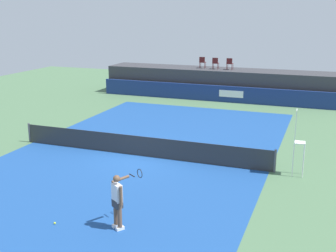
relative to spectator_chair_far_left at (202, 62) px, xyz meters
name	(u,v)px	position (x,y,z in m)	size (l,w,h in m)	color
ground_plane	(163,138)	(1.41, -12.27, -2.69)	(48.00, 48.00, 0.00)	#4C704C
court_inner	(140,156)	(1.41, -15.27, -2.69)	(12.00, 22.00, 0.00)	#1C478C
sponsor_wall	(214,93)	(1.42, -1.77, -2.09)	(18.00, 0.22, 1.20)	navy
spectator_platform	(219,83)	(1.41, 0.03, -1.59)	(18.00, 2.80, 2.20)	#38383D
spectator_chair_far_left	(202,62)	(0.00, 0.00, 0.00)	(0.46, 0.46, 0.89)	#561919
spectator_chair_left	(215,63)	(1.11, -0.23, 0.00)	(0.45, 0.45, 0.89)	#561919
spectator_chair_center	(230,63)	(2.21, -0.17, 0.00)	(0.44, 0.44, 0.89)	#561919
umpire_chair	(297,138)	(8.43, -15.27, -1.11)	(0.47, 0.47, 2.76)	white
tennis_net	(139,146)	(1.41, -15.27, -2.22)	(12.40, 0.02, 0.95)	#2D2D2D
net_post_near	(29,133)	(-4.79, -15.27, -2.19)	(0.10, 0.10, 1.00)	#4C4C51
net_post_far	(275,161)	(7.61, -15.27, -2.19)	(0.10, 0.10, 1.00)	#4C4C51
tennis_player	(118,200)	(3.68, -21.88, -1.73)	(0.73, 1.25, 1.77)	white
tennis_ball	(55,223)	(1.65, -22.37, -2.66)	(0.07, 0.07, 0.07)	#D8EA33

